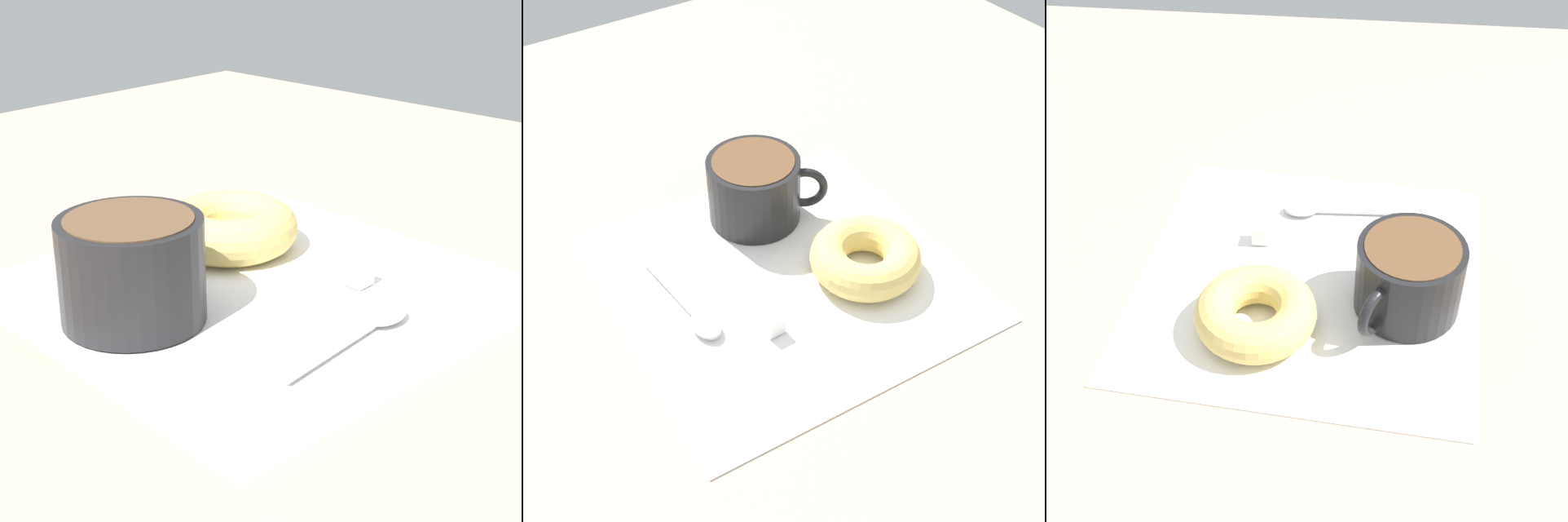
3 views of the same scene
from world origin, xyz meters
The scene contains 6 objects.
ground_plane centered at (0.00, 0.00, -1.00)cm, with size 120.00×120.00×2.00cm, color tan.
napkin centered at (0.78, -2.68, 0.15)cm, with size 31.69×31.69×0.30cm, color white.
coffee_cup centered at (-8.48, 0.21, 3.96)cm, with size 9.54×11.38×7.02cm.
donut centered at (4.57, 4.16, 2.09)cm, with size 10.71×10.71×3.57cm, color #E5C66B.
spoon centered at (0.82, -12.39, 0.70)cm, with size 12.43×2.61×0.90cm.
sugar_cube centered at (5.92, -7.43, 1.13)cm, with size 1.66×1.66×1.66cm, color white.
Camera 2 is at (42.01, -30.98, 49.34)cm, focal length 50.00 mm.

